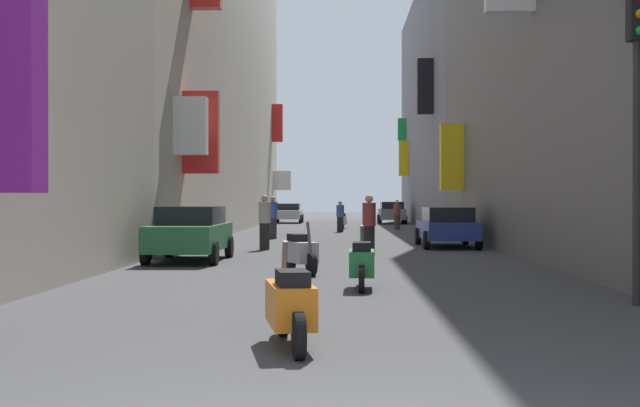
{
  "coord_description": "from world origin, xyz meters",
  "views": [
    {
      "loc": [
        0.15,
        -4.49,
        1.59
      ],
      "look_at": [
        -0.79,
        31.87,
        1.44
      ],
      "focal_mm": 45.35,
      "sensor_mm": 36.0,
      "label": 1
    }
  ],
  "objects_px": {
    "scooter_green": "(362,263)",
    "pedestrian_mid_street": "(273,217)",
    "pedestrian_crossing": "(397,215)",
    "pedestrian_far_away": "(369,225)",
    "scooter_silver": "(300,252)",
    "parked_car_blue": "(447,226)",
    "scooter_orange": "(290,305)",
    "traffic_light_near_corner": "(637,94)",
    "parked_car_green": "(190,232)",
    "scooter_white": "(343,220)",
    "pedestrian_near_left": "(340,217)",
    "parked_car_silver": "(289,213)",
    "parked_car_grey": "(392,212)",
    "pedestrian_near_right": "(264,222)"
  },
  "relations": [
    {
      "from": "pedestrian_near_left",
      "to": "pedestrian_far_away",
      "type": "height_order",
      "value": "pedestrian_far_away"
    },
    {
      "from": "parked_car_silver",
      "to": "pedestrian_crossing",
      "type": "distance_m",
      "value": 14.02
    },
    {
      "from": "pedestrian_near_right",
      "to": "parked_car_green",
      "type": "bearing_deg",
      "value": -107.44
    },
    {
      "from": "parked_car_grey",
      "to": "scooter_orange",
      "type": "distance_m",
      "value": 45.92
    },
    {
      "from": "parked_car_blue",
      "to": "pedestrian_crossing",
      "type": "bearing_deg",
      "value": 92.01
    },
    {
      "from": "scooter_silver",
      "to": "pedestrian_mid_street",
      "type": "height_order",
      "value": "pedestrian_mid_street"
    },
    {
      "from": "parked_car_green",
      "to": "pedestrian_near_right",
      "type": "bearing_deg",
      "value": 72.56
    },
    {
      "from": "pedestrian_crossing",
      "to": "pedestrian_far_away",
      "type": "distance_m",
      "value": 20.69
    },
    {
      "from": "pedestrian_near_left",
      "to": "pedestrian_mid_street",
      "type": "distance_m",
      "value": 7.48
    },
    {
      "from": "parked_car_silver",
      "to": "scooter_green",
      "type": "height_order",
      "value": "parked_car_silver"
    },
    {
      "from": "scooter_silver",
      "to": "pedestrian_near_left",
      "type": "distance_m",
      "value": 22.47
    },
    {
      "from": "scooter_white",
      "to": "scooter_orange",
      "type": "bearing_deg",
      "value": -91.04
    },
    {
      "from": "pedestrian_far_away",
      "to": "scooter_orange",
      "type": "bearing_deg",
      "value": -95.4
    },
    {
      "from": "scooter_silver",
      "to": "parked_car_blue",
      "type": "bearing_deg",
      "value": 65.78
    },
    {
      "from": "scooter_white",
      "to": "pedestrian_near_left",
      "type": "height_order",
      "value": "pedestrian_near_left"
    },
    {
      "from": "parked_car_grey",
      "to": "pedestrian_mid_street",
      "type": "distance_m",
      "value": 22.36
    },
    {
      "from": "scooter_orange",
      "to": "traffic_light_near_corner",
      "type": "height_order",
      "value": "traffic_light_near_corner"
    },
    {
      "from": "pedestrian_near_right",
      "to": "scooter_silver",
      "type": "bearing_deg",
      "value": -79.27
    },
    {
      "from": "pedestrian_near_right",
      "to": "pedestrian_far_away",
      "type": "xyz_separation_m",
      "value": [
        3.25,
        -2.71,
        -0.01
      ]
    },
    {
      "from": "scooter_orange",
      "to": "pedestrian_near_right",
      "type": "distance_m",
      "value": 17.13
    },
    {
      "from": "parked_car_silver",
      "to": "traffic_light_near_corner",
      "type": "distance_m",
      "value": 44.5
    },
    {
      "from": "parked_car_grey",
      "to": "parked_car_blue",
      "type": "distance_m",
      "value": 27.04
    },
    {
      "from": "parked_car_green",
      "to": "scooter_green",
      "type": "distance_m",
      "value": 7.85
    },
    {
      "from": "parked_car_green",
      "to": "scooter_orange",
      "type": "relative_size",
      "value": 2.16
    },
    {
      "from": "scooter_green",
      "to": "pedestrian_mid_street",
      "type": "height_order",
      "value": "pedestrian_mid_street"
    },
    {
      "from": "parked_car_blue",
      "to": "traffic_light_near_corner",
      "type": "height_order",
      "value": "traffic_light_near_corner"
    },
    {
      "from": "pedestrian_near_left",
      "to": "parked_car_grey",
      "type": "bearing_deg",
      "value": 76.58
    },
    {
      "from": "parked_car_silver",
      "to": "scooter_white",
      "type": "height_order",
      "value": "parked_car_silver"
    },
    {
      "from": "parked_car_silver",
      "to": "parked_car_blue",
      "type": "relative_size",
      "value": 0.92
    },
    {
      "from": "pedestrian_crossing",
      "to": "pedestrian_far_away",
      "type": "bearing_deg",
      "value": -96.17
    },
    {
      "from": "parked_car_silver",
      "to": "parked_car_green",
      "type": "relative_size",
      "value": 0.96
    },
    {
      "from": "scooter_orange",
      "to": "traffic_light_near_corner",
      "type": "distance_m",
      "value": 6.69
    },
    {
      "from": "parked_car_green",
      "to": "pedestrian_far_away",
      "type": "bearing_deg",
      "value": 23.23
    },
    {
      "from": "parked_car_grey",
      "to": "scooter_silver",
      "type": "height_order",
      "value": "parked_car_grey"
    },
    {
      "from": "scooter_white",
      "to": "pedestrian_far_away",
      "type": "xyz_separation_m",
      "value": [
        0.69,
        -21.92,
        0.41
      ]
    },
    {
      "from": "parked_car_grey",
      "to": "scooter_white",
      "type": "distance_m",
      "value": 10.08
    },
    {
      "from": "scooter_green",
      "to": "parked_car_grey",
      "type": "bearing_deg",
      "value": 85.62
    },
    {
      "from": "scooter_orange",
      "to": "pedestrian_near_left",
      "type": "height_order",
      "value": "pedestrian_near_left"
    },
    {
      "from": "parked_car_blue",
      "to": "pedestrian_mid_street",
      "type": "bearing_deg",
      "value": 138.95
    },
    {
      "from": "pedestrian_far_away",
      "to": "pedestrian_mid_street",
      "type": "bearing_deg",
      "value": 109.84
    },
    {
      "from": "parked_car_green",
      "to": "traffic_light_near_corner",
      "type": "xyz_separation_m",
      "value": [
        8.38,
        -8.75,
        2.44
      ]
    },
    {
      "from": "parked_car_green",
      "to": "parked_car_blue",
      "type": "height_order",
      "value": "parked_car_green"
    },
    {
      "from": "scooter_white",
      "to": "pedestrian_near_left",
      "type": "xyz_separation_m",
      "value": [
        -0.14,
        -5.02,
        0.31
      ]
    },
    {
      "from": "parked_car_green",
      "to": "parked_car_grey",
      "type": "height_order",
      "value": "parked_car_grey"
    },
    {
      "from": "scooter_silver",
      "to": "pedestrian_crossing",
      "type": "distance_m",
      "value": 26.41
    },
    {
      "from": "scooter_silver",
      "to": "pedestrian_far_away",
      "type": "relative_size",
      "value": 0.98
    },
    {
      "from": "scooter_silver",
      "to": "traffic_light_near_corner",
      "type": "bearing_deg",
      "value": -44.55
    },
    {
      "from": "pedestrian_mid_street",
      "to": "pedestrian_far_away",
      "type": "height_order",
      "value": "pedestrian_mid_street"
    },
    {
      "from": "scooter_orange",
      "to": "scooter_green",
      "type": "bearing_deg",
      "value": 80.86
    },
    {
      "from": "parked_car_silver",
      "to": "pedestrian_mid_street",
      "type": "relative_size",
      "value": 2.25
    }
  ]
}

